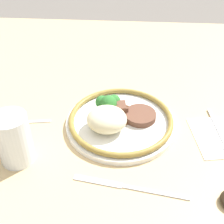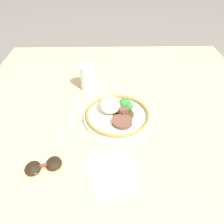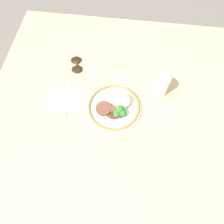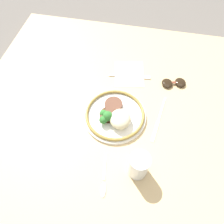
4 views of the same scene
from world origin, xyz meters
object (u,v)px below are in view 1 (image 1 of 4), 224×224
(juice_glass, at_px, (14,141))
(spoon, at_px, (4,123))
(fork, at_px, (224,142))
(plate, at_px, (118,119))
(knife, at_px, (126,187))

(juice_glass, bearing_deg, spoon, -57.33)
(juice_glass, bearing_deg, fork, -170.20)
(plate, bearing_deg, spoon, 2.75)
(spoon, bearing_deg, fork, 167.84)
(juice_glass, relative_size, fork, 0.57)
(plate, xyz_separation_m, fork, (-0.22, 0.04, -0.02))
(juice_glass, height_order, knife, juice_glass)
(fork, distance_m, knife, 0.24)
(juice_glass, relative_size, spoon, 0.71)
(plate, relative_size, juice_glass, 2.29)
(plate, bearing_deg, juice_glass, 30.71)
(plate, height_order, juice_glass, juice_glass)
(knife, xyz_separation_m, spoon, (0.28, -0.16, 0.00))
(spoon, bearing_deg, juice_glass, 114.06)
(juice_glass, relative_size, knife, 0.50)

